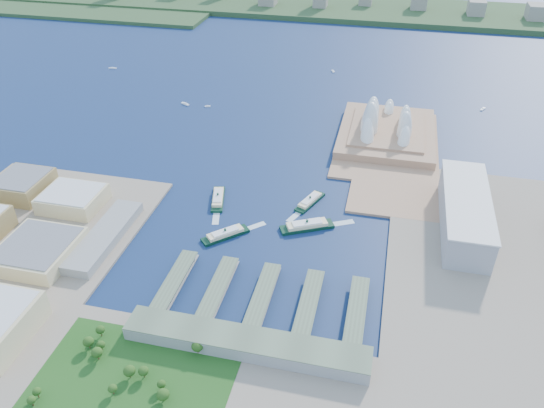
% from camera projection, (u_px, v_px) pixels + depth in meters
% --- Properties ---
extents(ground, '(3000.00, 3000.00, 0.00)m').
position_uv_depth(ground, '(267.00, 247.00, 541.91)').
color(ground, '#0D1E41').
rests_on(ground, ground).
extents(east_land, '(240.00, 500.00, 3.00)m').
position_uv_depth(east_land, '(525.00, 321.00, 455.04)').
color(east_land, gray).
rests_on(east_land, ground).
extents(peninsula, '(135.00, 220.00, 3.00)m').
position_uv_depth(peninsula, '(387.00, 143.00, 731.04)').
color(peninsula, '#A87C5B').
rests_on(peninsula, ground).
extents(far_shore, '(2200.00, 260.00, 12.00)m').
position_uv_depth(far_shore, '(359.00, 9.00, 1331.54)').
color(far_shore, '#2D4926').
rests_on(far_shore, ground).
extents(opera_house, '(134.00, 180.00, 58.00)m').
position_uv_depth(opera_house, '(389.00, 117.00, 730.74)').
color(opera_house, white).
rests_on(opera_house, peninsula).
extents(toaster_building, '(45.00, 155.00, 35.00)m').
position_uv_depth(toaster_building, '(465.00, 212.00, 558.21)').
color(toaster_building, gray).
rests_on(toaster_building, east_land).
extents(west_buildings, '(200.00, 280.00, 27.00)m').
position_uv_depth(west_buildings, '(5.00, 241.00, 523.57)').
color(west_buildings, olive).
rests_on(west_buildings, west_land).
extents(ferry_wharves, '(184.00, 90.00, 9.30)m').
position_uv_depth(ferry_wharves, '(263.00, 296.00, 475.97)').
color(ferry_wharves, '#54654C').
rests_on(ferry_wharves, ground).
extents(terminal_building, '(200.00, 28.00, 12.00)m').
position_uv_depth(terminal_building, '(246.00, 343.00, 424.82)').
color(terminal_building, gray).
rests_on(terminal_building, south_land).
extents(park, '(150.00, 110.00, 16.00)m').
position_uv_depth(park, '(129.00, 379.00, 393.44)').
color(park, '#194714').
rests_on(park, south_land).
extents(ferry_a, '(25.44, 53.37, 9.78)m').
position_uv_depth(ferry_a, '(218.00, 197.00, 611.86)').
color(ferry_a, black).
rests_on(ferry_a, ground).
extents(ferry_b, '(29.70, 49.71, 9.19)m').
position_uv_depth(ferry_b, '(310.00, 200.00, 607.30)').
color(ferry_b, black).
rests_on(ferry_b, ground).
extents(ferry_c, '(46.45, 45.37, 9.79)m').
position_uv_depth(ferry_c, '(225.00, 233.00, 554.59)').
color(ferry_c, black).
rests_on(ferry_c, ground).
extents(ferry_d, '(58.31, 39.67, 10.96)m').
position_uv_depth(ferry_d, '(307.00, 224.00, 566.26)').
color(ferry_d, black).
rests_on(ferry_d, ground).
extents(boat_a, '(15.71, 10.94, 3.03)m').
position_uv_depth(boat_a, '(185.00, 104.00, 845.31)').
color(boat_a, white).
rests_on(boat_a, ground).
extents(boat_b, '(9.27, 6.69, 2.38)m').
position_uv_depth(boat_b, '(208.00, 106.00, 837.61)').
color(boat_b, white).
rests_on(boat_b, ground).
extents(boat_c, '(9.84, 13.59, 3.01)m').
position_uv_depth(boat_c, '(483.00, 109.00, 828.61)').
color(boat_c, white).
rests_on(boat_c, ground).
extents(boat_d, '(14.48, 5.54, 2.39)m').
position_uv_depth(boat_d, '(113.00, 68.00, 984.72)').
color(boat_d, white).
rests_on(boat_d, ground).
extents(boat_e, '(7.81, 12.25, 2.87)m').
position_uv_depth(boat_e, '(333.00, 71.00, 970.16)').
color(boat_e, white).
rests_on(boat_e, ground).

